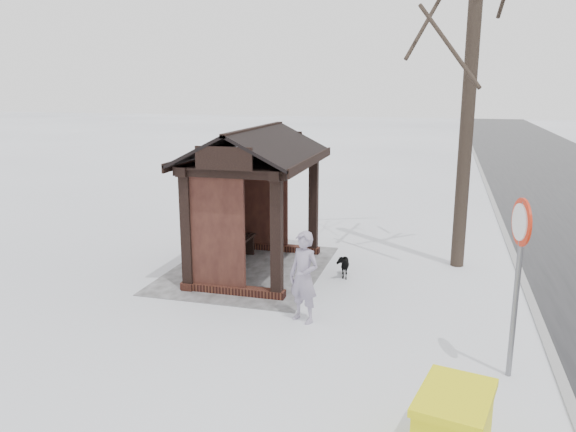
% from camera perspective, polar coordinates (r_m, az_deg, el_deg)
% --- Properties ---
extents(ground, '(120.00, 120.00, 0.00)m').
position_cam_1_polar(ground, '(12.30, -3.15, -5.49)').
color(ground, white).
rests_on(ground, ground).
extents(kerb, '(120.00, 0.15, 0.06)m').
position_cam_1_polar(kerb, '(11.83, 23.22, -7.30)').
color(kerb, gray).
rests_on(kerb, ground).
extents(trampled_patch, '(4.20, 3.20, 0.02)m').
position_cam_1_polar(trampled_patch, '(12.36, -4.03, -5.37)').
color(trampled_patch, '#99999E').
rests_on(trampled_patch, ground).
extents(bus_shelter, '(3.60, 2.40, 3.09)m').
position_cam_1_polar(bus_shelter, '(11.84, -4.01, 4.56)').
color(bus_shelter, '#3B1B15').
rests_on(bus_shelter, ground).
extents(pedestrian, '(0.58, 0.68, 1.57)m').
position_cam_1_polar(pedestrian, '(9.48, 1.63, -6.22)').
color(pedestrian, gray).
rests_on(pedestrian, ground).
extents(dog, '(0.66, 0.41, 0.52)m').
position_cam_1_polar(dog, '(11.85, 5.54, -4.94)').
color(dog, black).
rests_on(dog, ground).
extents(grit_bin, '(1.18, 0.92, 0.81)m').
position_cam_1_polar(grit_bin, '(6.56, 16.41, -19.90)').
color(grit_bin, yellow).
rests_on(grit_bin, ground).
extents(road_sign, '(0.63, 0.18, 2.51)m').
position_cam_1_polar(road_sign, '(8.00, 22.41, -3.34)').
color(road_sign, slate).
rests_on(road_sign, ground).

